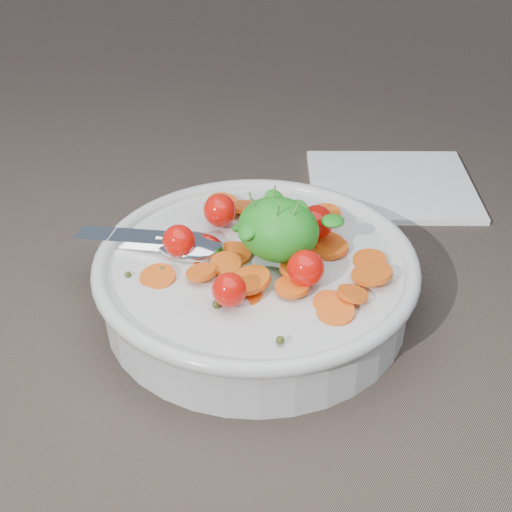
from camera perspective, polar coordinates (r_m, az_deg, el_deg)
The scene contains 3 objects.
ground at distance 0.59m, azimuth -0.47°, elevation -4.33°, with size 6.00×6.00×0.00m, color brown.
bowl at distance 0.57m, azimuth 0.03°, elevation -1.80°, with size 0.28×0.26×0.11m.
napkin at distance 0.77m, azimuth 10.74°, elevation 5.57°, with size 0.17×0.15×0.01m, color white.
Camera 1 is at (0.25, -0.38, 0.37)m, focal length 50.00 mm.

